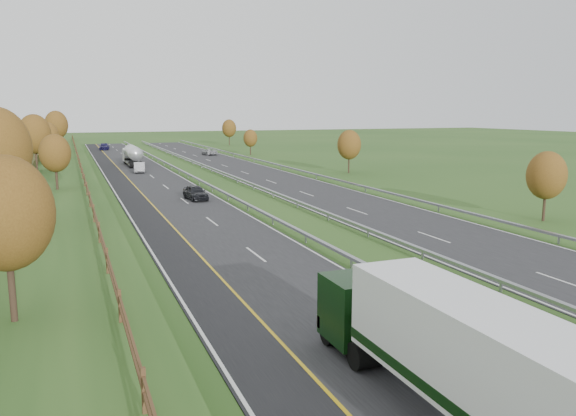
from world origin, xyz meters
name	(u,v)px	position (x,y,z in m)	size (l,w,h in m)	color
ground	(227,188)	(8.00, 55.00, 0.00)	(400.00, 400.00, 0.00)	#2A4D1B
near_carriageway	(154,186)	(0.00, 60.00, 0.02)	(10.50, 200.00, 0.04)	black
far_carriageway	(277,181)	(16.50, 60.00, 0.02)	(10.50, 200.00, 0.04)	black
hard_shoulder	(123,188)	(-3.75, 60.00, 0.02)	(3.00, 200.00, 0.04)	black
lane_markings	(205,184)	(6.40, 59.88, 0.05)	(26.75, 200.00, 0.01)	silver
embankment_left	(41,183)	(-13.00, 60.00, 1.00)	(12.00, 200.00, 2.00)	#2A4D1B
hedge_left	(21,171)	(-15.00, 60.00, 2.55)	(2.20, 180.00, 1.10)	#2D3315
fence_left	(81,168)	(-8.50, 59.59, 2.73)	(0.12, 189.06, 1.20)	#422B19
median_barrier_near	(199,180)	(5.70, 60.00, 0.61)	(0.32, 200.00, 0.71)	gray
median_barrier_far	(237,178)	(10.80, 60.00, 0.61)	(0.32, 200.00, 0.71)	gray
outer_barrier_far	(316,174)	(22.30, 60.00, 0.62)	(0.32, 200.00, 0.71)	gray
trees_left	(40,139)	(-12.64, 56.63, 6.37)	(6.64, 164.30, 7.66)	#2D2116
trees_far	(289,138)	(29.80, 89.21, 4.25)	(8.45, 118.60, 7.12)	#2D2116
box_lorry	(486,372)	(0.39, 0.17, 2.33)	(2.58, 16.28, 4.06)	black
road_tanker	(133,155)	(0.60, 89.58, 1.86)	(2.40, 11.22, 3.46)	silver
car_dark_near	(196,192)	(2.55, 47.49, 0.81)	(1.82, 4.53, 1.54)	black
car_silver_mid	(139,167)	(0.28, 77.47, 0.80)	(1.61, 4.63, 1.52)	#B4B4B9
car_small_far	(104,147)	(-1.46, 132.92, 0.81)	(2.17, 5.33, 1.55)	#181543
car_oncoming	(209,152)	(18.45, 107.44, 0.73)	(2.28, 4.95, 1.37)	#A1A1A5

